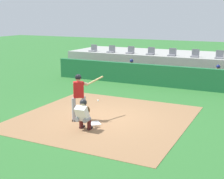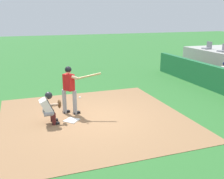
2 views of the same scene
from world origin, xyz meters
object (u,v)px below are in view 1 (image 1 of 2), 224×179
(stadium_seat_1, at_px, (111,50))
(stadium_seat_3, at_px, (151,53))
(stadium_seat_0, at_px, (93,49))
(catcher_crouched, at_px, (83,113))
(stadium_seat_2, at_px, (130,51))
(stadium_seat_6, at_px, (219,56))
(home_plate, at_px, (94,123))
(stadium_seat_5, at_px, (195,55))
(batter_at_plate, at_px, (79,94))
(dugout_player_1, at_px, (217,76))
(dugout_player_0, at_px, (131,69))
(stadium_seat_4, at_px, (172,54))

(stadium_seat_1, xyz_separation_m, stadium_seat_3, (2.89, 0.00, 0.00))
(stadium_seat_0, bearing_deg, catcher_crouched, -62.12)
(stadium_seat_2, bearing_deg, stadium_seat_6, 0.00)
(stadium_seat_2, bearing_deg, stadium_seat_1, 180.00)
(catcher_crouched, bearing_deg, home_plate, 89.01)
(stadium_seat_0, distance_m, stadium_seat_5, 7.22)
(stadium_seat_2, distance_m, stadium_seat_6, 5.78)
(home_plate, distance_m, batter_at_plate, 1.23)
(batter_at_plate, height_order, stadium_seat_6, stadium_seat_6)
(batter_at_plate, distance_m, stadium_seat_5, 10.30)
(stadium_seat_5, distance_m, stadium_seat_6, 1.44)
(stadium_seat_0, xyz_separation_m, stadium_seat_5, (7.22, 0.00, 0.00))
(dugout_player_1, bearing_deg, dugout_player_0, 180.00)
(stadium_seat_0, bearing_deg, stadium_seat_3, 0.00)
(batter_at_plate, bearing_deg, stadium_seat_6, 70.44)
(stadium_seat_1, bearing_deg, home_plate, -66.94)
(stadium_seat_3, bearing_deg, stadium_seat_5, 0.00)
(stadium_seat_4, relative_size, stadium_seat_5, 1.00)
(dugout_player_1, bearing_deg, stadium_seat_3, 156.01)
(dugout_player_0, distance_m, stadium_seat_1, 3.22)
(dugout_player_0, relative_size, stadium_seat_2, 2.71)
(batter_at_plate, height_order, stadium_seat_4, stadium_seat_4)
(batter_at_plate, relative_size, stadium_seat_4, 3.76)
(dugout_player_1, relative_size, stadium_seat_6, 2.71)
(stadium_seat_0, distance_m, stadium_seat_1, 1.44)
(catcher_crouched, height_order, dugout_player_0, dugout_player_0)
(catcher_crouched, distance_m, stadium_seat_2, 11.31)
(batter_at_plate, bearing_deg, home_plate, -9.27)
(stadium_seat_4, height_order, stadium_seat_6, same)
(stadium_seat_3, bearing_deg, dugout_player_1, -23.99)
(stadium_seat_1, relative_size, stadium_seat_4, 1.00)
(stadium_seat_2, distance_m, stadium_seat_4, 2.89)
(stadium_seat_4, relative_size, stadium_seat_6, 1.00)
(catcher_crouched, relative_size, stadium_seat_3, 2.94)
(dugout_player_0, xyz_separation_m, stadium_seat_3, (0.55, 2.03, 0.86))
(stadium_seat_1, distance_m, stadium_seat_6, 7.22)
(home_plate, height_order, stadium_seat_1, stadium_seat_1)
(stadium_seat_0, xyz_separation_m, stadium_seat_3, (4.33, 0.00, 0.00))
(stadium_seat_2, xyz_separation_m, stadium_seat_3, (1.44, 0.00, 0.00))
(stadium_seat_2, bearing_deg, batter_at_plate, -77.66)
(stadium_seat_0, bearing_deg, batter_at_plate, -63.17)
(home_plate, bearing_deg, dugout_player_1, 68.99)
(catcher_crouched, height_order, stadium_seat_0, stadium_seat_0)
(stadium_seat_3, bearing_deg, stadium_seat_0, 180.00)
(catcher_crouched, relative_size, stadium_seat_0, 2.94)
(stadium_seat_1, bearing_deg, stadium_seat_2, 0.00)
(home_plate, bearing_deg, stadium_seat_3, 98.08)
(stadium_seat_3, xyz_separation_m, stadium_seat_4, (1.44, 0.00, 0.00))
(home_plate, height_order, dugout_player_0, dugout_player_0)
(stadium_seat_0, relative_size, stadium_seat_3, 1.00)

